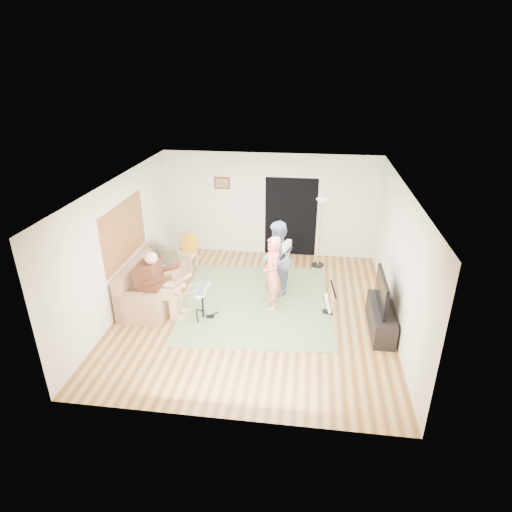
{
  "coord_description": "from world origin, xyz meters",
  "views": [
    {
      "loc": [
        1.03,
        -7.59,
        4.76
      ],
      "look_at": [
        -0.01,
        0.3,
        1.12
      ],
      "focal_mm": 30.0,
      "sensor_mm": 36.0,
      "label": 1
    }
  ],
  "objects_px": {
    "dining_chair": "(188,258)",
    "tv_cabinet": "(381,319)",
    "drum_kit": "(203,304)",
    "guitarist": "(277,259)",
    "sofa": "(152,285)",
    "torchiere_lamp": "(321,221)",
    "television": "(382,291)",
    "singer": "(272,273)",
    "guitar_spare": "(328,303)"
  },
  "relations": [
    {
      "from": "singer",
      "to": "dining_chair",
      "type": "relative_size",
      "value": 1.73
    },
    {
      "from": "dining_chair",
      "to": "tv_cabinet",
      "type": "height_order",
      "value": "dining_chair"
    },
    {
      "from": "drum_kit",
      "to": "dining_chair",
      "type": "height_order",
      "value": "dining_chair"
    },
    {
      "from": "singer",
      "to": "guitar_spare",
      "type": "xyz_separation_m",
      "value": [
        1.18,
        -0.09,
        -0.57
      ]
    },
    {
      "from": "drum_kit",
      "to": "guitarist",
      "type": "bearing_deg",
      "value": 40.53
    },
    {
      "from": "singer",
      "to": "tv_cabinet",
      "type": "distance_m",
      "value": 2.3
    },
    {
      "from": "dining_chair",
      "to": "sofa",
      "type": "bearing_deg",
      "value": -97.14
    },
    {
      "from": "singer",
      "to": "torchiere_lamp",
      "type": "bearing_deg",
      "value": 136.09
    },
    {
      "from": "torchiere_lamp",
      "to": "sofa",
      "type": "bearing_deg",
      "value": -149.64
    },
    {
      "from": "drum_kit",
      "to": "torchiere_lamp",
      "type": "height_order",
      "value": "torchiere_lamp"
    },
    {
      "from": "drum_kit",
      "to": "dining_chair",
      "type": "distance_m",
      "value": 2.27
    },
    {
      "from": "singer",
      "to": "dining_chair",
      "type": "distance_m",
      "value": 2.72
    },
    {
      "from": "guitarist",
      "to": "television",
      "type": "xyz_separation_m",
      "value": [
        2.06,
        -1.16,
        0.01
      ]
    },
    {
      "from": "sofa",
      "to": "television",
      "type": "distance_m",
      "value": 4.82
    },
    {
      "from": "sofa",
      "to": "torchiere_lamp",
      "type": "bearing_deg",
      "value": 30.36
    },
    {
      "from": "tv_cabinet",
      "to": "dining_chair",
      "type": "bearing_deg",
      "value": 154.87
    },
    {
      "from": "sofa",
      "to": "torchiere_lamp",
      "type": "xyz_separation_m",
      "value": [
        3.61,
        2.11,
        0.9
      ]
    },
    {
      "from": "sofa",
      "to": "singer",
      "type": "bearing_deg",
      "value": -1.07
    },
    {
      "from": "guitarist",
      "to": "tv_cabinet",
      "type": "bearing_deg",
      "value": 49.6
    },
    {
      "from": "dining_chair",
      "to": "tv_cabinet",
      "type": "relative_size",
      "value": 0.66
    },
    {
      "from": "dining_chair",
      "to": "tv_cabinet",
      "type": "distance_m",
      "value": 4.85
    },
    {
      "from": "singer",
      "to": "dining_chair",
      "type": "xyz_separation_m",
      "value": [
        -2.23,
        1.49,
        -0.47
      ]
    },
    {
      "from": "torchiere_lamp",
      "to": "television",
      "type": "distance_m",
      "value": 2.99
    },
    {
      "from": "sofa",
      "to": "dining_chair",
      "type": "relative_size",
      "value": 2.43
    },
    {
      "from": "drum_kit",
      "to": "guitarist",
      "type": "height_order",
      "value": "guitarist"
    },
    {
      "from": "tv_cabinet",
      "to": "television",
      "type": "bearing_deg",
      "value": 180.0
    },
    {
      "from": "sofa",
      "to": "drum_kit",
      "type": "relative_size",
      "value": 3.2
    },
    {
      "from": "drum_kit",
      "to": "torchiere_lamp",
      "type": "xyz_separation_m",
      "value": [
        2.31,
        2.76,
        0.9
      ]
    },
    {
      "from": "guitar_spare",
      "to": "guitarist",
      "type": "bearing_deg",
      "value": 149.03
    },
    {
      "from": "sofa",
      "to": "guitar_spare",
      "type": "height_order",
      "value": "sofa"
    },
    {
      "from": "drum_kit",
      "to": "singer",
      "type": "distance_m",
      "value": 1.54
    },
    {
      "from": "sofa",
      "to": "guitarist",
      "type": "bearing_deg",
      "value": 11.32
    },
    {
      "from": "singer",
      "to": "guitar_spare",
      "type": "distance_m",
      "value": 1.32
    },
    {
      "from": "television",
      "to": "guitar_spare",
      "type": "bearing_deg",
      "value": 152.51
    },
    {
      "from": "torchiere_lamp",
      "to": "dining_chair",
      "type": "bearing_deg",
      "value": -168.05
    },
    {
      "from": "guitar_spare",
      "to": "tv_cabinet",
      "type": "bearing_deg",
      "value": -26.28
    },
    {
      "from": "singer",
      "to": "sofa",
      "type": "bearing_deg",
      "value": -110.78
    },
    {
      "from": "sofa",
      "to": "dining_chair",
      "type": "xyz_separation_m",
      "value": [
        0.41,
        1.44,
        0.03
      ]
    },
    {
      "from": "drum_kit",
      "to": "television",
      "type": "xyz_separation_m",
      "value": [
        3.45,
        0.03,
        0.54
      ]
    },
    {
      "from": "singer",
      "to": "television",
      "type": "relative_size",
      "value": 1.37
    },
    {
      "from": "drum_kit",
      "to": "tv_cabinet",
      "type": "bearing_deg",
      "value": 0.43
    },
    {
      "from": "drum_kit",
      "to": "guitar_spare",
      "type": "relative_size",
      "value": 0.91
    },
    {
      "from": "sofa",
      "to": "tv_cabinet",
      "type": "relative_size",
      "value": 1.6
    },
    {
      "from": "drum_kit",
      "to": "dining_chair",
      "type": "bearing_deg",
      "value": 113.12
    },
    {
      "from": "guitarist",
      "to": "guitar_spare",
      "type": "distance_m",
      "value": 1.46
    },
    {
      "from": "guitar_spare",
      "to": "television",
      "type": "bearing_deg",
      "value": -27.49
    },
    {
      "from": "dining_chair",
      "to": "tv_cabinet",
      "type": "xyz_separation_m",
      "value": [
        4.39,
        -2.06,
        -0.08
      ]
    },
    {
      "from": "guitarist",
      "to": "torchiere_lamp",
      "type": "relative_size",
      "value": 0.96
    },
    {
      "from": "dining_chair",
      "to": "guitarist",
      "type": "bearing_deg",
      "value": -12.72
    },
    {
      "from": "singer",
      "to": "guitar_spare",
      "type": "relative_size",
      "value": 2.06
    }
  ]
}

